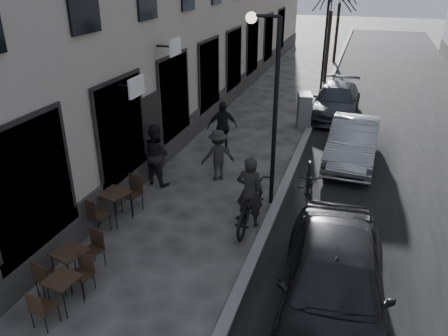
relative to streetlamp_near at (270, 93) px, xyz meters
The scene contains 17 objects.
road 11.23m from the streetlamp_near, 68.09° to the left, with size 7.30×60.00×0.00m, color black.
kerb 10.48m from the streetlamp_near, 87.87° to the left, with size 0.25×60.00×0.12m, color gray.
streetlamp_near is the anchor object (origin of this frame).
streetlamp_far 12.00m from the streetlamp_near, 90.00° to the left, with size 0.90×0.28×5.09m.
bistro_set_a 6.59m from the streetlamp_near, 117.11° to the right, with size 0.62×1.42×0.82m.
bistro_set_b 6.17m from the streetlamp_near, 123.70° to the right, with size 0.81×1.55×0.89m.
bistro_set_c 4.88m from the streetlamp_near, 147.53° to the right, with size 0.85×1.74×1.00m.
utility_cabinet 7.18m from the streetlamp_near, 89.49° to the left, with size 0.51×0.93×1.40m, color slate.
bicycle 2.89m from the streetlamp_near, 95.30° to the right, with size 0.77×2.19×1.15m, color black.
cyclist_rider 2.57m from the streetlamp_near, 95.30° to the right, with size 0.69×0.45×1.89m, color black.
pedestrian_near 4.08m from the streetlamp_near, behind, with size 0.92×0.72×1.90m, color black.
pedestrian_mid 3.09m from the streetlamp_near, 150.17° to the left, with size 1.04×0.60×1.61m, color #292724.
pedestrian_far 4.53m from the streetlamp_near, 125.92° to the left, with size 1.08×0.45×1.84m, color black.
car_near 5.13m from the streetlamp_near, 61.50° to the right, with size 1.96×4.88×1.66m, color black.
car_mid 4.92m from the streetlamp_near, 59.62° to the left, with size 1.52×4.35×1.43m, color gray.
car_far 9.12m from the streetlamp_near, 82.28° to the left, with size 1.91×4.70×1.36m, color #33343C.
moped 2.80m from the streetlamp_near, ahead, with size 0.59×2.09×1.25m, color black.
Camera 1 is at (2.06, -4.68, 6.05)m, focal length 35.00 mm.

